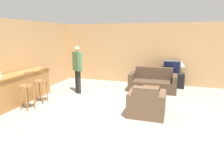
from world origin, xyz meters
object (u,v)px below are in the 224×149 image
(couch_far, at_px, (153,83))
(bar_chair_mid, at_px, (41,84))
(table_lamp, at_px, (181,64))
(person_by_window, at_px, (77,67))
(tv_unit, at_px, (171,80))
(armchair_near, at_px, (146,104))
(bar_chair_near, at_px, (27,89))
(coffee_table, at_px, (150,90))
(book_on_table, at_px, (150,88))
(tv, at_px, (172,67))

(couch_far, bearing_deg, bar_chair_mid, -142.62)
(couch_far, distance_m, table_lamp, 1.42)
(table_lamp, distance_m, person_by_window, 4.08)
(bar_chair_mid, height_order, tv_unit, bar_chair_mid)
(bar_chair_mid, distance_m, armchair_near, 3.32)
(bar_chair_near, relative_size, coffee_table, 1.18)
(tv_unit, xyz_separation_m, person_by_window, (-3.24, -1.95, 0.69))
(bar_chair_near, relative_size, book_on_table, 4.84)
(tv, bearing_deg, person_by_window, -149.03)
(bar_chair_near, height_order, armchair_near, bar_chair_near)
(table_lamp, xyz_separation_m, person_by_window, (-3.58, -1.95, 0.02))
(coffee_table, distance_m, book_on_table, 0.08)
(armchair_near, relative_size, table_lamp, 1.84)
(armchair_near, distance_m, tv, 3.37)
(bar_chair_mid, distance_m, person_by_window, 1.47)
(coffee_table, bearing_deg, book_on_table, 18.13)
(bar_chair_mid, xyz_separation_m, couch_far, (3.21, 2.45, -0.30))
(bar_chair_near, height_order, couch_far, bar_chair_near)
(bar_chair_near, bearing_deg, tv_unit, 44.91)
(tv_unit, relative_size, table_lamp, 1.99)
(couch_far, bearing_deg, bar_chair_near, -136.13)
(bar_chair_near, distance_m, armchair_near, 3.37)
(bar_chair_near, xyz_separation_m, coffee_table, (3.24, 1.89, -0.27))
(tv, height_order, table_lamp, tv)
(couch_far, bearing_deg, coffee_table, -88.61)
(bar_chair_mid, height_order, book_on_table, bar_chair_mid)
(bar_chair_mid, height_order, table_lamp, bar_chair_mid)
(couch_far, relative_size, coffee_table, 1.84)
(bar_chair_mid, distance_m, tv_unit, 5.04)
(bar_chair_near, relative_size, tv_unit, 1.10)
(armchair_near, bearing_deg, table_lamp, 74.66)
(coffee_table, bearing_deg, table_lamp, 63.66)
(tv, distance_m, table_lamp, 0.37)
(armchair_near, height_order, book_on_table, armchair_near)
(coffee_table, height_order, table_lamp, table_lamp)
(tv_unit, height_order, tv, tv)
(coffee_table, height_order, tv_unit, tv_unit)
(tv, bearing_deg, bar_chair_mid, -140.23)
(book_on_table, bearing_deg, tv, 72.68)
(couch_far, relative_size, book_on_table, 7.54)
(bar_chair_mid, relative_size, tv, 1.68)
(person_by_window, bearing_deg, coffee_table, -0.41)
(table_lamp, bearing_deg, couch_far, -142.52)
(tv_unit, distance_m, person_by_window, 3.84)
(armchair_near, relative_size, tv_unit, 0.93)
(armchair_near, relative_size, coffee_table, 0.99)
(bar_chair_near, height_order, person_by_window, person_by_window)
(tv, xyz_separation_m, table_lamp, (0.35, 0.00, 0.12))
(couch_far, xyz_separation_m, tv, (0.66, 0.77, 0.54))
(coffee_table, xyz_separation_m, person_by_window, (-2.61, 0.02, 0.65))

